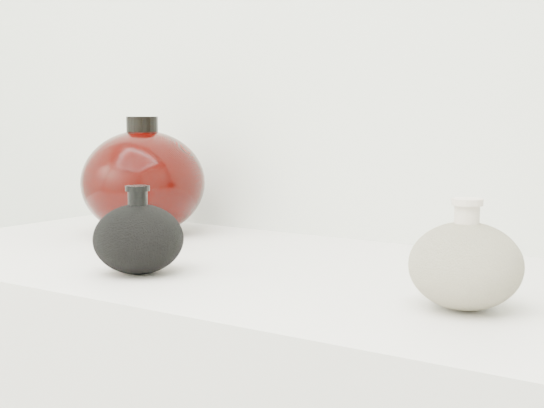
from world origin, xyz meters
The scene contains 3 objects.
black_gourd_vase centered at (-0.13, 0.82, 0.94)m, with size 0.12×0.12×0.11m.
cream_gourd_vase centered at (0.25, 0.88, 0.94)m, with size 0.14×0.14×0.11m.
left_round_pot centered at (-0.34, 1.05, 0.99)m, with size 0.25×0.25×0.19m.
Camera 1 is at (0.50, 0.16, 1.09)m, focal length 50.00 mm.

